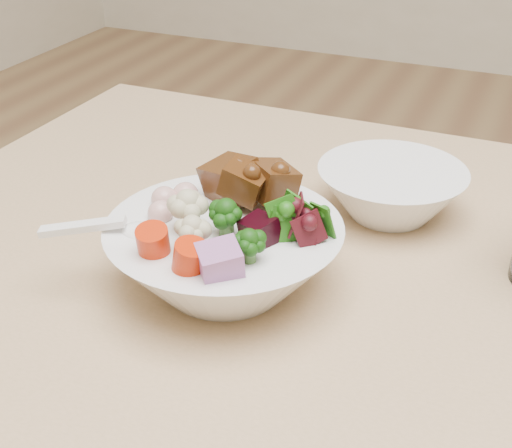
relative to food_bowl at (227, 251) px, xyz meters
name	(u,v)px	position (x,y,z in m)	size (l,w,h in m)	color
food_bowl	(227,251)	(0.00, 0.00, 0.00)	(0.19, 0.19, 0.11)	white
soup_spoon	(127,231)	(-0.07, -0.04, 0.02)	(0.10, 0.06, 0.02)	white
side_bowl	(391,192)	(0.09, 0.17, -0.01)	(0.14, 0.14, 0.05)	white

